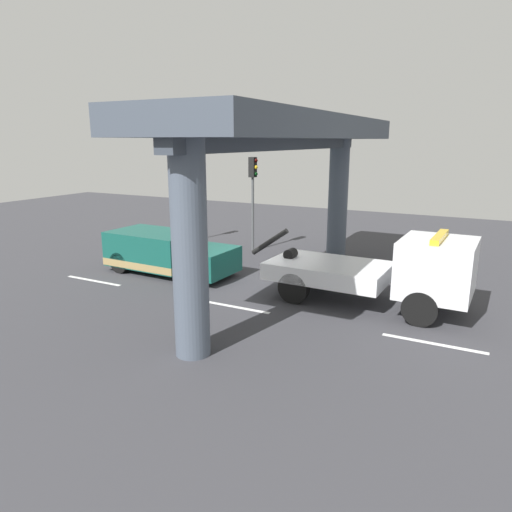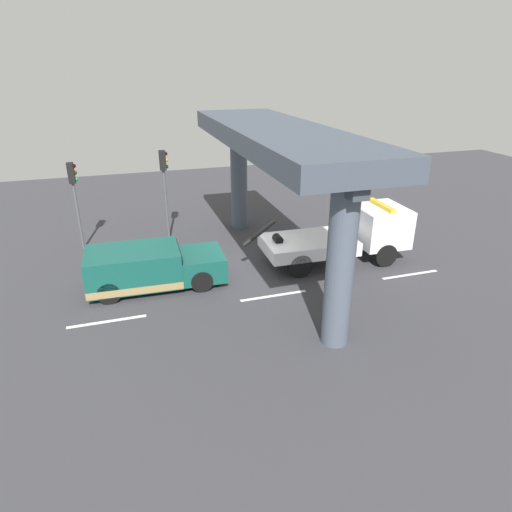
% 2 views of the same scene
% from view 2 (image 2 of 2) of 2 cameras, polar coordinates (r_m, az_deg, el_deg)
% --- Properties ---
extents(ground_plane, '(60.00, 40.00, 0.10)m').
position_cam_2_polar(ground_plane, '(18.63, -0.01, -2.14)').
color(ground_plane, '#38383D').
extents(lane_stripe_west, '(2.60, 0.16, 0.01)m').
position_cam_2_polar(lane_stripe_west, '(16.00, -18.62, -8.00)').
color(lane_stripe_west, silver).
rests_on(lane_stripe_west, ground).
extents(lane_stripe_mid, '(2.60, 0.16, 0.01)m').
position_cam_2_polar(lane_stripe_mid, '(16.75, 2.28, -5.13)').
color(lane_stripe_mid, silver).
rests_on(lane_stripe_mid, ground).
extents(lane_stripe_east, '(2.60, 0.16, 0.01)m').
position_cam_2_polar(lane_stripe_east, '(19.41, 19.22, -2.27)').
color(lane_stripe_east, silver).
rests_on(lane_stripe_east, ground).
extents(tow_truck_white, '(7.28, 2.58, 2.46)m').
position_cam_2_polar(tow_truck_white, '(19.73, 12.00, 2.79)').
color(tow_truck_white, white).
rests_on(tow_truck_white, ground).
extents(towed_van_green, '(5.26, 2.35, 1.58)m').
position_cam_2_polar(towed_van_green, '(17.59, -13.56, -1.50)').
color(towed_van_green, '#145147').
rests_on(towed_van_green, ground).
extents(overpass_structure, '(3.60, 13.09, 5.88)m').
position_cam_2_polar(overpass_structure, '(17.31, 2.72, 13.43)').
color(overpass_structure, '#4C5666').
rests_on(overpass_structure, ground).
extents(traffic_light_near, '(0.39, 0.32, 4.05)m').
position_cam_2_polar(traffic_light_near, '(21.52, -22.39, 8.20)').
color(traffic_light_near, '#515456').
rests_on(traffic_light_near, ground).
extents(traffic_light_far, '(0.39, 0.32, 4.36)m').
position_cam_2_polar(traffic_light_far, '(21.48, -11.72, 10.05)').
color(traffic_light_far, '#515456').
rests_on(traffic_light_far, ground).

